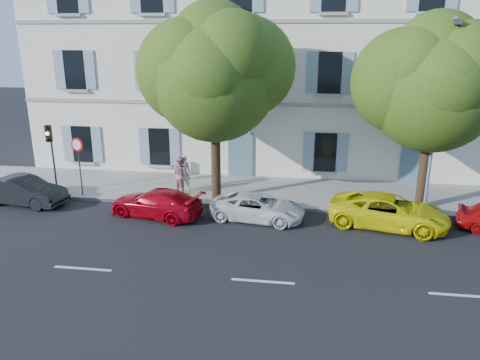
# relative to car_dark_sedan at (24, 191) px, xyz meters

# --- Properties ---
(ground) EXTENTS (90.00, 90.00, 0.00)m
(ground) POSITION_rel_car_dark_sedan_xyz_m (11.36, -1.39, -0.64)
(ground) COLOR black
(sidewalk) EXTENTS (36.00, 4.50, 0.15)m
(sidewalk) POSITION_rel_car_dark_sedan_xyz_m (11.36, 3.06, -0.57)
(sidewalk) COLOR #A09E96
(sidewalk) RESTS_ON ground
(kerb) EXTENTS (36.00, 0.16, 0.16)m
(kerb) POSITION_rel_car_dark_sedan_xyz_m (11.36, 0.89, -0.56)
(kerb) COLOR #9E998E
(kerb) RESTS_ON ground
(building) EXTENTS (28.00, 7.00, 12.00)m
(building) POSITION_rel_car_dark_sedan_xyz_m (11.36, 8.81, 5.36)
(building) COLOR white
(building) RESTS_ON ground
(car_dark_sedan) EXTENTS (4.05, 1.90, 1.28)m
(car_dark_sedan) POSITION_rel_car_dark_sedan_xyz_m (0.00, 0.00, 0.00)
(car_dark_sedan) COLOR black
(car_dark_sedan) RESTS_ON ground
(car_red_coupe) EXTENTS (4.32, 2.54, 1.18)m
(car_red_coupe) POSITION_rel_car_dark_sedan_xyz_m (6.35, -0.54, -0.05)
(car_red_coupe) COLOR #A80413
(car_red_coupe) RESTS_ON ground
(car_white_coupe) EXTENTS (4.10, 2.32, 1.08)m
(car_white_coupe) POSITION_rel_car_dark_sedan_xyz_m (10.67, -0.32, -0.10)
(car_white_coupe) COLOR white
(car_white_coupe) RESTS_ON ground
(car_yellow_supercar) EXTENTS (5.02, 3.10, 1.30)m
(car_yellow_supercar) POSITION_rel_car_dark_sedan_xyz_m (15.94, -0.32, 0.01)
(car_yellow_supercar) COLOR yellow
(car_yellow_supercar) RESTS_ON ground
(tree_left) EXTENTS (5.43, 5.43, 8.41)m
(tree_left) POSITION_rel_car_dark_sedan_xyz_m (8.55, 1.58, 4.92)
(tree_left) COLOR #3A2819
(tree_left) RESTS_ON sidewalk
(tree_right) EXTENTS (5.15, 5.15, 7.93)m
(tree_right) POSITION_rel_car_dark_sedan_xyz_m (17.60, 1.75, 4.60)
(tree_right) COLOR #3A2819
(tree_right) RESTS_ON sidewalk
(traffic_light) EXTENTS (0.27, 0.37, 3.30)m
(traffic_light) POSITION_rel_car_dark_sedan_xyz_m (0.85, 1.21, 1.89)
(traffic_light) COLOR #383A3D
(traffic_light) RESTS_ON sidewalk
(road_sign) EXTENTS (0.63, 0.18, 2.76)m
(road_sign) POSITION_rel_car_dark_sedan_xyz_m (2.20, 1.14, 1.50)
(road_sign) COLOR #383A3D
(road_sign) RESTS_ON sidewalk
(street_lamp) EXTENTS (0.30, 1.68, 7.89)m
(street_lamp) POSITION_rel_car_dark_sedan_xyz_m (17.78, 1.45, 3.98)
(street_lamp) COLOR #7293BF
(street_lamp) RESTS_ON sidewalk
(pedestrian_a) EXTENTS (0.76, 0.68, 1.76)m
(pedestrian_a) POSITION_rel_car_dark_sedan_xyz_m (6.79, 2.52, 0.39)
(pedestrian_a) COLOR silver
(pedestrian_a) RESTS_ON sidewalk
(pedestrian_b) EXTENTS (1.12, 1.08, 1.81)m
(pedestrian_b) POSITION_rel_car_dark_sedan_xyz_m (6.77, 2.10, 0.41)
(pedestrian_b) COLOR #BF7A7F
(pedestrian_b) RESTS_ON sidewalk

